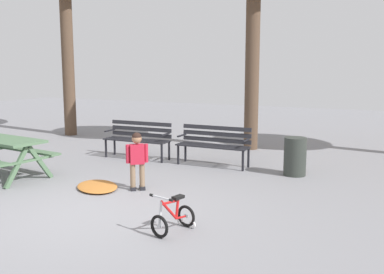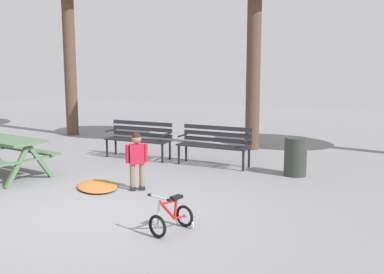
{
  "view_description": "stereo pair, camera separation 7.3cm",
  "coord_description": "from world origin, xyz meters",
  "px_view_note": "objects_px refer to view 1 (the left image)",
  "views": [
    {
      "loc": [
        4.18,
        -5.16,
        2.17
      ],
      "look_at": [
        0.59,
        2.26,
        0.85
      ],
      "focal_mm": 42.24,
      "sensor_mm": 36.0,
      "label": 1
    },
    {
      "loc": [
        4.24,
        -5.13,
        2.17
      ],
      "look_at": [
        0.59,
        2.26,
        0.85
      ],
      "focal_mm": 42.24,
      "sensor_mm": 36.0,
      "label": 2
    }
  ],
  "objects_px": {
    "park_bench_far_left": "(139,137)",
    "child_standing": "(137,157)",
    "park_bench_left": "(214,142)",
    "picnic_table": "(2,147)",
    "kids_bicycle": "(173,217)",
    "trash_bin": "(295,156)"
  },
  "relations": [
    {
      "from": "park_bench_far_left",
      "to": "child_standing",
      "type": "height_order",
      "value": "child_standing"
    },
    {
      "from": "child_standing",
      "to": "park_bench_left",
      "type": "bearing_deg",
      "value": 79.79
    },
    {
      "from": "picnic_table",
      "to": "park_bench_far_left",
      "type": "xyz_separation_m",
      "value": [
        1.37,
        2.72,
        -0.08
      ]
    },
    {
      "from": "kids_bicycle",
      "to": "child_standing",
      "type": "bearing_deg",
      "value": 135.19
    },
    {
      "from": "kids_bicycle",
      "to": "trash_bin",
      "type": "height_order",
      "value": "trash_bin"
    },
    {
      "from": "trash_bin",
      "to": "park_bench_left",
      "type": "bearing_deg",
      "value": 175.68
    },
    {
      "from": "park_bench_far_left",
      "to": "park_bench_left",
      "type": "distance_m",
      "value": 1.9
    },
    {
      "from": "park_bench_far_left",
      "to": "kids_bicycle",
      "type": "xyz_separation_m",
      "value": [
        2.99,
        -3.86,
        -0.31
      ]
    },
    {
      "from": "park_bench_left",
      "to": "trash_bin",
      "type": "distance_m",
      "value": 1.81
    },
    {
      "from": "picnic_table",
      "to": "child_standing",
      "type": "distance_m",
      "value": 2.87
    },
    {
      "from": "park_bench_left",
      "to": "child_standing",
      "type": "distance_m",
      "value": 2.44
    },
    {
      "from": "child_standing",
      "to": "trash_bin",
      "type": "height_order",
      "value": "child_standing"
    },
    {
      "from": "child_standing",
      "to": "trash_bin",
      "type": "distance_m",
      "value": 3.19
    },
    {
      "from": "park_bench_far_left",
      "to": "kids_bicycle",
      "type": "bearing_deg",
      "value": -52.23
    },
    {
      "from": "picnic_table",
      "to": "park_bench_far_left",
      "type": "distance_m",
      "value": 3.04
    },
    {
      "from": "park_bench_far_left",
      "to": "park_bench_left",
      "type": "height_order",
      "value": "same"
    },
    {
      "from": "child_standing",
      "to": "picnic_table",
      "type": "bearing_deg",
      "value": -172.61
    },
    {
      "from": "park_bench_left",
      "to": "kids_bicycle",
      "type": "distance_m",
      "value": 4.07
    },
    {
      "from": "park_bench_far_left",
      "to": "kids_bicycle",
      "type": "distance_m",
      "value": 4.89
    },
    {
      "from": "trash_bin",
      "to": "picnic_table",
      "type": "bearing_deg",
      "value": -152.53
    },
    {
      "from": "park_bench_far_left",
      "to": "child_standing",
      "type": "bearing_deg",
      "value": -57.97
    },
    {
      "from": "park_bench_far_left",
      "to": "trash_bin",
      "type": "bearing_deg",
      "value": -1.25
    }
  ]
}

